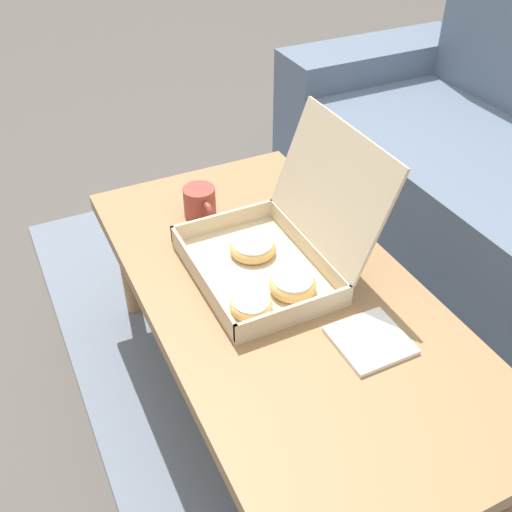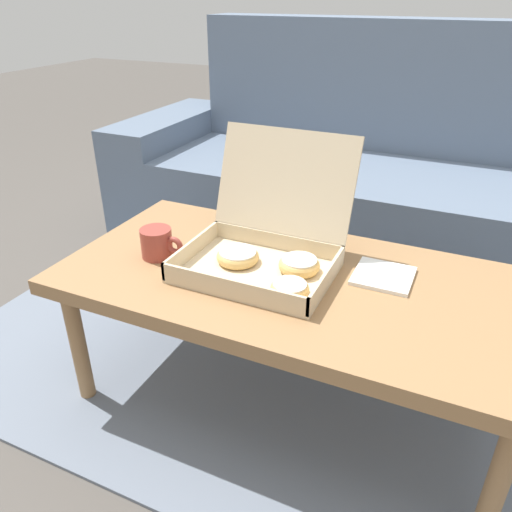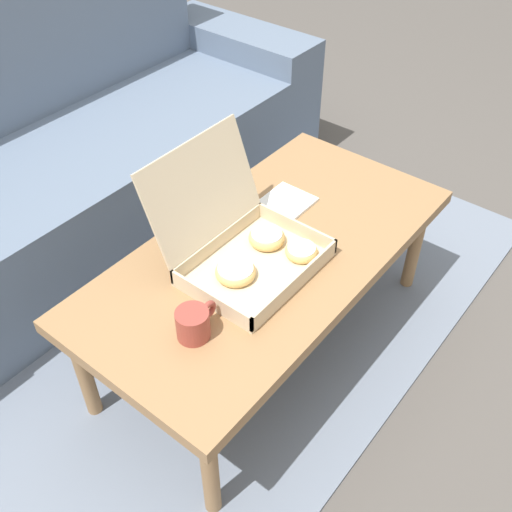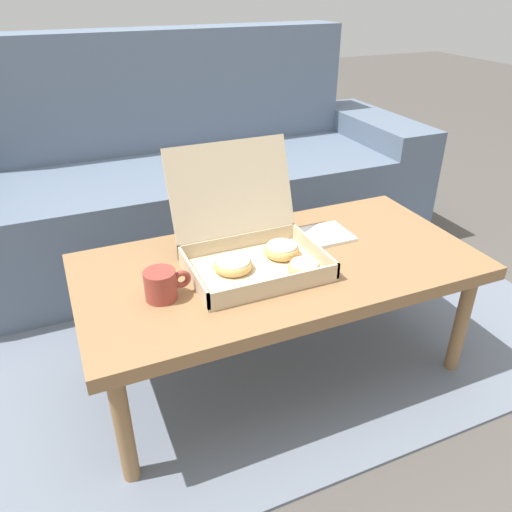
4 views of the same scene
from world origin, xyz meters
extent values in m
plane|color=#514C47|center=(0.00, 0.00, 0.00)|extent=(12.00, 12.00, 0.00)
cube|color=slate|center=(0.00, 0.30, 0.01)|extent=(2.27, 1.89, 0.01)
cube|color=slate|center=(0.00, 0.63, 0.22)|extent=(1.67, 0.56, 0.44)
cube|color=slate|center=(0.00, 1.01, 0.48)|extent=(1.67, 0.20, 0.95)
cube|color=slate|center=(0.96, 0.73, 0.27)|extent=(0.24, 0.76, 0.55)
cube|color=#997047|center=(0.00, -0.18, 0.39)|extent=(1.18, 0.59, 0.04)
cylinder|color=#997047|center=(-0.53, -0.41, 0.19)|extent=(0.04, 0.04, 0.37)
cylinder|color=#997047|center=(0.53, -0.41, 0.19)|extent=(0.04, 0.04, 0.37)
cylinder|color=#997047|center=(-0.53, 0.06, 0.19)|extent=(0.04, 0.04, 0.37)
cylinder|color=#997047|center=(0.53, 0.06, 0.19)|extent=(0.04, 0.04, 0.37)
cube|color=beige|center=(-0.09, -0.20, 0.42)|extent=(0.38, 0.28, 0.01)
cube|color=beige|center=(-0.09, -0.34, 0.44)|extent=(0.38, 0.01, 0.05)
cube|color=beige|center=(-0.09, -0.07, 0.44)|extent=(0.38, 0.01, 0.05)
cube|color=beige|center=(-0.27, -0.20, 0.44)|extent=(0.01, 0.28, 0.05)
cube|color=beige|center=(0.10, -0.20, 0.44)|extent=(0.01, 0.28, 0.05)
cube|color=beige|center=(-0.09, -0.02, 0.60)|extent=(0.38, 0.10, 0.26)
torus|color=#E0B266|center=(-0.15, -0.18, 0.44)|extent=(0.11, 0.11, 0.03)
cylinder|color=white|center=(-0.15, -0.18, 0.45)|extent=(0.10, 0.10, 0.01)
torus|color=#E0B266|center=(0.01, -0.16, 0.44)|extent=(0.10, 0.10, 0.04)
cylinder|color=white|center=(0.01, -0.16, 0.45)|extent=(0.09, 0.09, 0.02)
torus|color=#E0B266|center=(0.03, -0.27, 0.44)|extent=(0.09, 0.09, 0.03)
cylinder|color=white|center=(0.03, -0.27, 0.44)|extent=(0.08, 0.08, 0.01)
cylinder|color=#993D33|center=(-0.37, -0.23, 0.45)|extent=(0.08, 0.08, 0.08)
torus|color=#993D33|center=(-0.31, -0.23, 0.46)|extent=(0.05, 0.02, 0.05)
cube|color=white|center=(0.21, -0.09, 0.42)|extent=(0.14, 0.14, 0.01)
camera|label=1|loc=(0.88, -0.67, 1.30)|focal=42.00mm
camera|label=2|loc=(0.37, -1.21, 1.05)|focal=35.00mm
camera|label=3|loc=(-1.03, -0.95, 1.55)|focal=42.00mm
camera|label=4|loc=(-0.57, -1.33, 1.15)|focal=35.00mm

